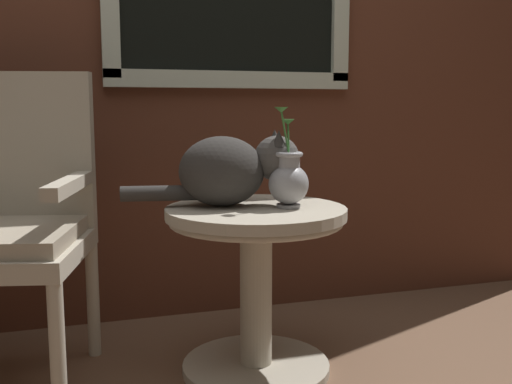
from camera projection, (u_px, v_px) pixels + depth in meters
The scene contains 4 objects.
back_wall at pixel (163, 0), 2.36m from camera, with size 4.00×0.07×2.60m.
wicker_side_table at pixel (256, 263), 1.95m from camera, with size 0.59×0.59×0.56m.
cat at pixel (230, 169), 1.93m from camera, with size 0.58×0.27×0.25m.
pewter_vase_with_ivy at pixel (289, 179), 1.90m from camera, with size 0.13×0.13×0.32m.
Camera 1 is at (-0.36, -1.73, 0.88)m, focal length 41.59 mm.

